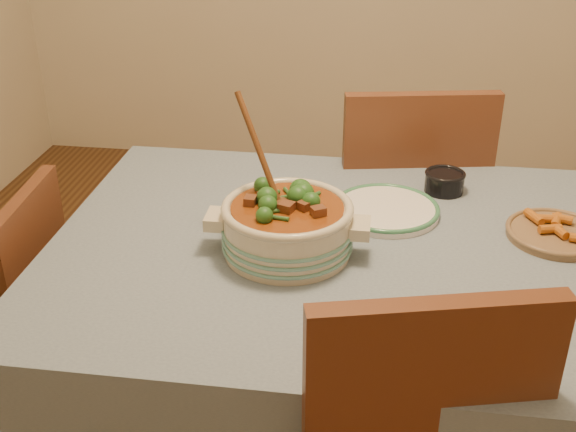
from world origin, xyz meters
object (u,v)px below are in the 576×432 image
at_px(fried_plate, 556,232).
at_px(chair_left, 8,312).
at_px(dining_table, 392,281).
at_px(white_plate, 386,209).
at_px(chair_far, 405,206).
at_px(stew_casserole, 287,223).
at_px(condiment_bowl, 445,181).

bearing_deg(fried_plate, chair_left, -175.28).
height_order(dining_table, chair_left, chair_left).
relative_size(dining_table, chair_left, 2.02).
relative_size(white_plate, chair_far, 0.33).
bearing_deg(stew_casserole, condiment_bowl, 45.15).
bearing_deg(white_plate, dining_table, -82.34).
bearing_deg(white_plate, chair_left, -169.46).
bearing_deg(chair_far, condiment_bowl, 96.45).
bearing_deg(white_plate, condiment_bowl, 44.96).
bearing_deg(white_plate, chair_far, 81.31).
height_order(condiment_bowl, chair_left, chair_left).
xyz_separation_m(fried_plate, chair_far, (-0.35, 0.52, -0.22)).
distance_m(stew_casserole, chair_far, 0.79).
bearing_deg(fried_plate, dining_table, -164.17).
xyz_separation_m(dining_table, condiment_bowl, (0.13, 0.34, 0.12)).
xyz_separation_m(white_plate, fried_plate, (0.42, -0.07, 0.00)).
height_order(stew_casserole, condiment_bowl, stew_casserole).
xyz_separation_m(stew_casserole, condiment_bowl, (0.39, 0.39, -0.04)).
height_order(dining_table, condiment_bowl, condiment_bowl).
height_order(condiment_bowl, fried_plate, condiment_bowl).
bearing_deg(condiment_bowl, chair_far, 107.20).
relative_size(stew_casserole, chair_far, 0.40).
height_order(dining_table, white_plate, white_plate).
relative_size(condiment_bowl, chair_left, 0.15).
xyz_separation_m(dining_table, chair_left, (-1.04, -0.01, -0.19)).
bearing_deg(fried_plate, stew_casserole, -166.05).
distance_m(dining_table, chair_left, 1.06).
relative_size(stew_casserole, condiment_bowl, 3.04).
height_order(chair_far, chair_left, chair_far).
relative_size(fried_plate, chair_far, 0.27).
xyz_separation_m(stew_casserole, chair_far, (0.30, 0.68, -0.28)).
bearing_deg(condiment_bowl, white_plate, -135.04).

